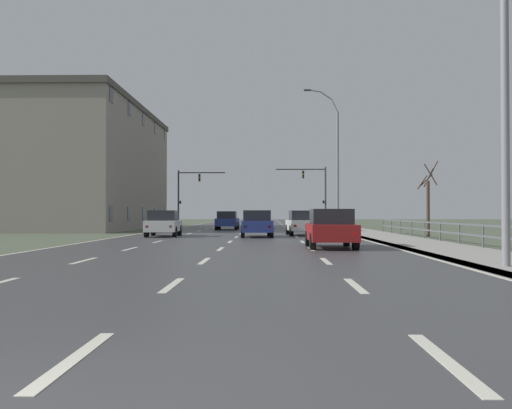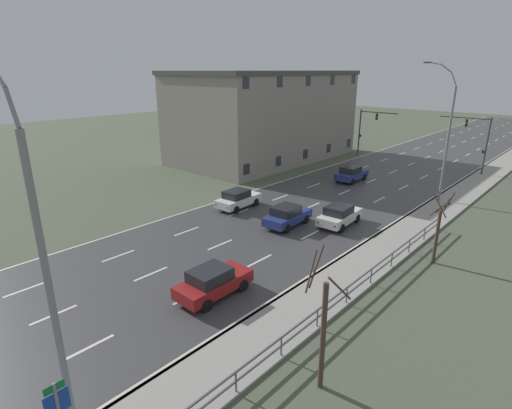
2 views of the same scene
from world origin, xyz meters
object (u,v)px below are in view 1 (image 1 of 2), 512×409
(traffic_signal_right, at_px, (316,187))
(traffic_signal_left, at_px, (187,189))
(car_far_left, at_px, (164,223))
(street_lamp_foreground, at_px, (498,41))
(car_distant, at_px, (227,220))
(car_mid_centre, at_px, (331,228))
(brick_building, at_px, (71,168))
(car_near_left, at_px, (302,223))
(car_near_right, at_px, (256,223))
(street_lamp_midground, at_px, (335,161))

(traffic_signal_right, distance_m, traffic_signal_left, 13.98)
(car_far_left, bearing_deg, street_lamp_foreground, -61.61)
(car_distant, distance_m, car_mid_centre, 25.51)
(car_mid_centre, distance_m, brick_building, 34.51)
(car_distant, height_order, car_mid_centre, same)
(car_distant, bearing_deg, car_far_left, -100.79)
(car_distant, relative_size, car_mid_centre, 1.00)
(car_mid_centre, xyz_separation_m, car_far_left, (-8.73, 10.79, 0.00))
(car_distant, distance_m, car_near_left, 13.10)
(car_distant, relative_size, car_near_right, 0.98)
(traffic_signal_right, height_order, car_near_right, traffic_signal_right)
(traffic_signal_left, distance_m, car_near_left, 27.46)
(car_distant, xyz_separation_m, brick_building, (-14.30, 2.74, 4.69))
(street_lamp_foreground, xyz_separation_m, car_far_left, (-11.84, 19.46, -4.78))
(street_lamp_midground, xyz_separation_m, traffic_signal_right, (-0.47, 12.76, -1.55))
(car_distant, bearing_deg, car_near_left, -64.18)
(traffic_signal_right, relative_size, brick_building, 0.27)
(street_lamp_midground, height_order, car_far_left, street_lamp_midground)
(street_lamp_midground, relative_size, car_far_left, 2.80)
(car_near_right, xyz_separation_m, brick_building, (-17.08, 17.24, 4.69))
(brick_building, bearing_deg, street_lamp_midground, -8.99)
(traffic_signal_left, bearing_deg, brick_building, -130.72)
(car_far_left, bearing_deg, car_distant, 75.86)
(car_near_right, relative_size, brick_building, 0.18)
(car_mid_centre, xyz_separation_m, brick_building, (-20.26, 27.55, 4.69))
(traffic_signal_left, relative_size, brick_building, 0.26)
(car_far_left, bearing_deg, brick_building, 121.58)
(traffic_signal_right, bearing_deg, street_lamp_foreground, -89.37)
(car_near_right, bearing_deg, traffic_signal_left, 103.60)
(brick_building, bearing_deg, car_distant, -10.83)
(traffic_signal_left, bearing_deg, car_far_left, -84.60)
(traffic_signal_left, height_order, car_far_left, traffic_signal_left)
(street_lamp_midground, distance_m, car_distant, 10.32)
(street_lamp_midground, xyz_separation_m, car_near_left, (-3.42, -10.88, -4.90))
(street_lamp_foreground, bearing_deg, car_near_right, 108.33)
(street_lamp_midground, bearing_deg, car_mid_centre, -97.36)
(traffic_signal_right, distance_m, brick_building, 24.64)
(traffic_signal_right, distance_m, car_mid_centre, 36.86)
(traffic_signal_left, xyz_separation_m, car_distant, (5.35, -13.14, -3.19))
(car_mid_centre, height_order, car_near_right, same)
(car_mid_centre, relative_size, car_near_right, 0.98)
(street_lamp_midground, height_order, car_distant, street_lamp_midground)
(traffic_signal_right, relative_size, car_near_left, 1.50)
(car_near_left, relative_size, car_near_right, 1.00)
(car_far_left, bearing_deg, car_near_right, -7.87)
(car_mid_centre, bearing_deg, car_near_right, 107.28)
(street_lamp_foreground, relative_size, car_near_left, 2.72)
(car_distant, distance_m, brick_building, 15.30)
(car_distant, height_order, car_far_left, same)
(car_near_right, distance_m, brick_building, 24.72)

